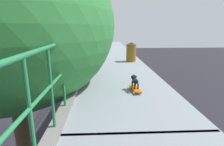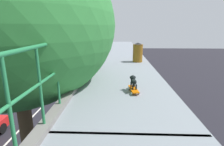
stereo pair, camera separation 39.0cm
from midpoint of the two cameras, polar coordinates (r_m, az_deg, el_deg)
The scene contains 5 objects.
city_bus at distance 26.04m, azimuth -22.13°, elevation 2.61°, with size 2.64×11.45×3.57m.
roadside_tree_mid at distance 5.52m, azimuth -33.00°, elevation 12.58°, with size 5.61×5.61×9.20m.
toy_skateboard at distance 4.32m, azimuth 5.00°, elevation -5.13°, with size 0.26×0.57×0.09m.
small_dog at distance 4.31m, azimuth 4.89°, elevation -2.36°, with size 0.18×0.38×0.29m.
litter_bin at distance 8.08m, azimuth 4.89°, elevation 6.90°, with size 0.45×0.45×0.88m.
Camera 1 is at (0.50, -1.26, 6.92)m, focal length 28.00 mm.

